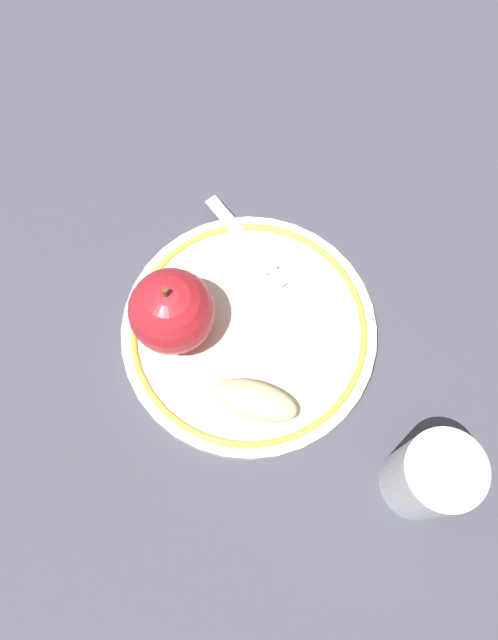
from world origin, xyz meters
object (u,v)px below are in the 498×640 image
object	(u,v)px
plate	(249,331)
apple_slice_front	(255,400)
apple_red_whole	(172,311)
drinking_glass	(430,477)
fork	(263,260)

from	to	relation	value
plate	apple_slice_front	distance (m)	0.07
apple_red_whole	drinking_glass	xyz separation A→B (m)	(0.14, -0.20, -0.01)
plate	fork	bearing A→B (deg)	55.60
apple_slice_front	apple_red_whole	bearing A→B (deg)	-27.73
apple_slice_front	drinking_glass	world-z (taller)	drinking_glass
apple_slice_front	fork	bearing A→B (deg)	-76.13
fork	drinking_glass	size ratio (longest dim) A/B	1.92
plate	apple_slice_front	size ratio (longest dim) A/B	3.15
fork	plate	bearing A→B (deg)	-49.50
apple_red_whole	fork	world-z (taller)	apple_red_whole
plate	fork	size ratio (longest dim) A/B	1.32
plate	apple_red_whole	distance (m)	0.08
apple_slice_front	fork	world-z (taller)	apple_slice_front
plate	apple_slice_front	xyz separation A→B (m)	(-0.02, -0.07, 0.02)
drinking_glass	apple_slice_front	bearing A→B (deg)	131.56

